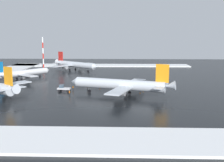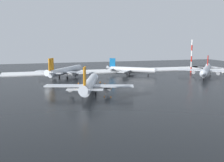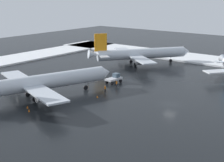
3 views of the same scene
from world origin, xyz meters
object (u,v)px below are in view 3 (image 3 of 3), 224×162
Objects in this scene: ground_crew_by_nose_gear at (88,78)px; pushback_tug at (114,78)px; airplane_parked_starboard at (40,82)px; ground_crew_near_tug at (105,88)px; traffic_cone_mid_line at (97,96)px; airplane_foreground_jet at (139,54)px; traffic_cone_wingtip_side at (27,107)px; ground_crew_beside_wing at (117,83)px; traffic_cone_near_nose at (29,110)px.

pushback_tug is at bearing -131.01° from ground_crew_by_nose_gear.
ground_crew_near_tug is (-8.90, -12.40, -2.64)m from airplane_parked_starboard.
ground_crew_near_tug is at bearing -73.84° from traffic_cone_mid_line.
pushback_tug reaches higher than traffic_cone_mid_line.
airplane_foreground_jet is 6.37× the size of pushback_tug.
ground_crew_by_nose_gear is 3.11× the size of traffic_cone_wingtip_side.
airplane_parked_starboard reaches higher than airplane_foreground_jet.
traffic_cone_wingtip_side is at bearing 172.38° from ground_crew_near_tug.
traffic_cone_mid_line is 1.00× the size of traffic_cone_wingtip_side.
ground_crew_near_tug is at bearing -106.01° from traffic_cone_wingtip_side.
ground_crew_near_tug is at bearing -124.44° from airplane_foreground_jet.
ground_crew_by_nose_gear is 9.30m from ground_crew_beside_wing.
ground_crew_beside_wing is 3.11× the size of traffic_cone_mid_line.
traffic_cone_mid_line is at bearing 161.35° from ground_crew_by_nose_gear.
traffic_cone_wingtip_side is (6.70, 14.51, 0.00)m from traffic_cone_mid_line.
pushback_tug is at bearing -69.12° from traffic_cone_mid_line.
pushback_tug is 2.81× the size of ground_crew_by_nose_gear.
airplane_parked_starboard is at bearing -61.91° from traffic_cone_wingtip_side.
traffic_cone_near_nose is (2.91, 25.35, -0.70)m from ground_crew_beside_wing.
traffic_cone_mid_line is at bearing -157.68° from ground_crew_beside_wing.
traffic_cone_near_nose is 16.37m from traffic_cone_mid_line.
airplane_parked_starboard is at bearing 114.29° from ground_crew_by_nose_gear.
traffic_cone_wingtip_side is at bearing -133.19° from airplane_parked_starboard.
ground_crew_by_nose_gear is 3.11× the size of traffic_cone_mid_line.
traffic_cone_wingtip_side is at bearing -177.94° from pushback_tug.
traffic_cone_wingtip_side is (4.87, 24.19, -0.70)m from ground_crew_beside_wing.
pushback_tug is at bearing -89.86° from traffic_cone_near_nose.
airplane_parked_starboard is 15.49m from ground_crew_near_tug.
airplane_parked_starboard reaches higher than pushback_tug.
ground_crew_near_tug is 3.11× the size of traffic_cone_near_nose.
traffic_cone_mid_line is at bearing -106.82° from traffic_cone_near_nose.
ground_crew_beside_wing is (0.55, -5.28, 0.00)m from ground_crew_near_tug.
airplane_parked_starboard is 13.37m from traffic_cone_mid_line.
ground_crew_near_tug is 19.68m from traffic_cone_wingtip_side.
airplane_parked_starboard is 65.08× the size of traffic_cone_mid_line.
traffic_cone_mid_line is at bearing -153.07° from pushback_tug.
ground_crew_by_nose_gear reaches higher than traffic_cone_near_nose.
ground_crew_beside_wing is at bearing -128.40° from pushback_tug.
ground_crew_by_nose_gear reaches higher than traffic_cone_wingtip_side.
pushback_tug is at bearing 4.13° from airplane_parked_starboard.
traffic_cone_mid_line is at bearing -33.06° from airplane_parked_starboard.
ground_crew_near_tug is at bearing 174.85° from ground_crew_by_nose_gear.
ground_crew_near_tug is 3.11× the size of traffic_cone_mid_line.
pushback_tug is at bearing -125.70° from airplane_foreground_jet.
traffic_cone_wingtip_side is at bearing 65.22° from traffic_cone_mid_line.
airplane_foreground_jet is 17.91× the size of ground_crew_near_tug.
airplane_foreground_jet is at bearing 22.08° from airplane_parked_starboard.
ground_crew_beside_wing is 3.11× the size of traffic_cone_wingtip_side.
ground_crew_near_tug is at bearing -150.65° from pushback_tug.
airplane_foreground_jet is 38.75m from traffic_cone_mid_line.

